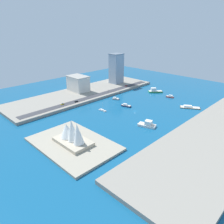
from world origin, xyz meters
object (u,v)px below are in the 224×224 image
(suv_black, at_px, (76,101))
(traffic_light_waterfront, at_px, (108,91))
(yacht_sleek_gray, at_px, (116,99))
(ferry_white_commuter, at_px, (147,124))
(tugboat_red, at_px, (170,96))
(taxi_yellow_cab, at_px, (62,104))
(opera_landmark, at_px, (72,134))
(pickup_red, at_px, (126,86))
(tower_tall_glass, at_px, (116,69))
(barge_flat_brown, at_px, (189,107))
(hotel_broad_white, at_px, (78,83))
(sailboat_small_white, at_px, (102,110))
(patrol_launch_navy, at_px, (126,106))
(ferry_green_doubledeck, at_px, (155,91))

(suv_black, distance_m, traffic_light_waterfront, 55.55)
(yacht_sleek_gray, bearing_deg, ferry_white_commuter, 154.75)
(ferry_white_commuter, height_order, tugboat_red, ferry_white_commuter)
(ferry_white_commuter, relative_size, tugboat_red, 1.69)
(ferry_white_commuter, bearing_deg, suv_black, 6.60)
(taxi_yellow_cab, distance_m, opera_landmark, 96.77)
(yacht_sleek_gray, height_order, pickup_red, pickup_red)
(tower_tall_glass, bearing_deg, taxi_yellow_cab, 101.87)
(yacht_sleek_gray, bearing_deg, barge_flat_brown, -154.73)
(yacht_sleek_gray, distance_m, tugboat_red, 80.14)
(hotel_broad_white, bearing_deg, suv_black, 139.56)
(sailboat_small_white, relative_size, barge_flat_brown, 0.47)
(barge_flat_brown, height_order, traffic_light_waterfront, traffic_light_waterfront)
(ferry_white_commuter, distance_m, suv_black, 107.25)
(tower_tall_glass, distance_m, suv_black, 116.95)
(patrol_launch_navy, bearing_deg, taxi_yellow_cab, 46.16)
(tugboat_red, bearing_deg, barge_flat_brown, 153.15)
(pickup_red, xyz_separation_m, taxi_yellow_cab, (-0.13, 124.28, -0.05))
(taxi_yellow_cab, bearing_deg, traffic_light_waterfront, -96.88)
(ferry_green_doubledeck, distance_m, traffic_light_waterfront, 75.43)
(ferry_green_doubledeck, distance_m, taxi_yellow_cab, 146.37)
(patrol_launch_navy, bearing_deg, pickup_red, -48.80)
(tugboat_red, relative_size, opera_landmark, 0.34)
(traffic_light_waterfront, bearing_deg, tugboat_red, -139.43)
(pickup_red, bearing_deg, sailboat_small_white, 115.43)
(sailboat_small_white, distance_m, tugboat_red, 110.09)
(patrol_launch_navy, relative_size, suv_black, 2.89)
(suv_black, xyz_separation_m, taxi_yellow_cab, (4.36, 18.60, -0.03))
(suv_black, bearing_deg, hotel_broad_white, -40.44)
(tugboat_red, bearing_deg, pickup_red, 6.22)
(suv_black, bearing_deg, ferry_green_doubledeck, -109.82)
(ferry_green_doubledeck, xyz_separation_m, barge_flat_brown, (-69.96, 25.80, -1.36))
(ferry_white_commuter, distance_m, traffic_light_waterfront, 110.78)
(yacht_sleek_gray, height_order, tugboat_red, tugboat_red)
(sailboat_small_white, relative_size, opera_landmark, 0.33)
(taxi_yellow_cab, bearing_deg, sailboat_small_white, -149.25)
(yacht_sleek_gray, height_order, traffic_light_waterfront, traffic_light_waterfront)
(barge_flat_brown, bearing_deg, sailboat_small_white, 50.01)
(ferry_green_doubledeck, xyz_separation_m, yacht_sleek_gray, (19.91, 68.22, -1.20))
(taxi_yellow_cab, bearing_deg, hotel_broad_white, -55.81)
(sailboat_small_white, relative_size, pickup_red, 2.52)
(patrol_launch_navy, bearing_deg, sailboat_small_white, 71.14)
(ferry_green_doubledeck, bearing_deg, patrol_launch_navy, 96.70)
(yacht_sleek_gray, bearing_deg, traffic_light_waterfront, -11.07)
(ferry_white_commuter, bearing_deg, opera_landmark, 71.43)
(barge_flat_brown, xyz_separation_m, opera_landmark, (32.27, 158.06, 9.36))
(patrol_launch_navy, bearing_deg, tower_tall_glass, -39.61)
(sailboat_small_white, relative_size, yacht_sleek_gray, 1.08)
(ferry_green_doubledeck, bearing_deg, yacht_sleek_gray, 73.73)
(tugboat_red, distance_m, tower_tall_glass, 108.32)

